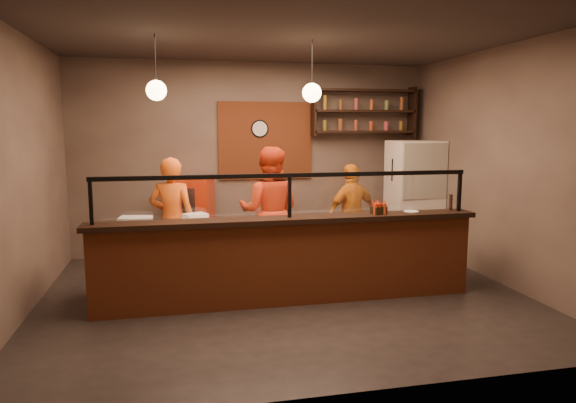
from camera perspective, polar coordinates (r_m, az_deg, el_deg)
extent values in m
plane|color=black|center=(6.64, -0.41, -10.36)|extent=(6.00, 6.00, 0.00)
plane|color=#332B28|center=(6.39, -0.44, 17.98)|extent=(6.00, 6.00, 0.00)
plane|color=#68594C|center=(8.77, -3.84, 4.81)|extent=(6.00, 0.00, 6.00)
plane|color=#68594C|center=(6.41, -27.71, 2.66)|extent=(0.00, 5.00, 5.00)
plane|color=#68594C|center=(7.54, 22.54, 3.66)|extent=(0.00, 5.00, 5.00)
plane|color=#68594C|center=(3.92, 7.20, 0.63)|extent=(6.00, 0.00, 6.00)
cube|color=#974521|center=(8.76, -2.52, 6.78)|extent=(1.60, 0.04, 1.30)
cube|color=#974521|center=(6.22, 0.16, -6.85)|extent=(4.60, 0.25, 1.00)
cube|color=black|center=(6.10, 0.17, -2.04)|extent=(4.70, 0.37, 0.06)
cube|color=gray|center=(6.71, -0.77, -6.39)|extent=(4.60, 0.75, 0.85)
cube|color=white|center=(6.61, -0.78, -2.61)|extent=(4.60, 0.75, 0.05)
cube|color=white|center=(6.06, 0.17, 0.57)|extent=(4.40, 0.02, 0.50)
cube|color=black|center=(6.03, 0.17, 2.93)|extent=(4.50, 0.05, 0.05)
cube|color=black|center=(5.98, -21.06, -0.07)|extent=(0.04, 0.04, 0.50)
cube|color=black|center=(6.06, 0.17, 0.57)|extent=(0.04, 0.04, 0.50)
cube|color=black|center=(6.89, 18.50, 1.07)|extent=(0.04, 0.04, 0.50)
cube|color=black|center=(9.07, 8.38, 7.69)|extent=(1.80, 0.28, 0.04)
cube|color=black|center=(9.07, 8.42, 9.90)|extent=(1.80, 0.28, 0.04)
cube|color=black|center=(9.09, 8.47, 12.11)|extent=(1.80, 0.28, 0.04)
cube|color=black|center=(8.79, 2.85, 10.04)|extent=(0.04, 0.28, 0.85)
cube|color=black|center=(9.43, 13.62, 9.69)|extent=(0.04, 0.28, 0.85)
cylinder|color=black|center=(8.73, -3.17, 8.08)|extent=(0.30, 0.04, 0.30)
cylinder|color=black|center=(6.41, -14.54, 14.98)|extent=(0.01, 0.01, 0.60)
sphere|color=#EFC883|center=(6.38, -14.42, 11.86)|extent=(0.24, 0.24, 0.24)
cylinder|color=black|center=(6.63, 2.69, 14.99)|extent=(0.01, 0.01, 0.60)
sphere|color=#EFC883|center=(6.60, 2.67, 11.97)|extent=(0.24, 0.24, 0.24)
imported|color=#D95614|center=(7.16, -12.73, -2.07)|extent=(0.72, 0.58, 1.73)
imported|color=red|center=(7.37, -2.08, -1.10)|extent=(1.08, 0.95, 1.85)
imported|color=orange|center=(7.98, 7.10, -1.45)|extent=(1.00, 0.66, 1.57)
cube|color=silver|center=(8.88, 13.80, 0.43)|extent=(0.81, 0.76, 1.90)
cube|color=#B3270B|center=(8.44, -10.39, -1.84)|extent=(0.70, 0.67, 1.33)
cylinder|color=white|center=(6.67, 3.61, -2.25)|extent=(0.62, 0.62, 0.01)
cube|color=white|center=(6.45, -16.86, -2.31)|extent=(0.34, 0.29, 0.15)
cube|color=white|center=(6.61, -10.24, -1.92)|extent=(0.34, 0.31, 0.14)
cube|color=silver|center=(6.42, -16.12, -2.35)|extent=(0.31, 0.25, 0.15)
cylinder|color=gold|center=(6.53, -9.31, -2.35)|extent=(0.36, 0.08, 0.06)
cube|color=black|center=(6.42, 10.04, -0.96)|extent=(0.20, 0.17, 0.09)
cylinder|color=black|center=(6.92, 17.62, -0.09)|extent=(0.06, 0.06, 0.21)
cylinder|color=silver|center=(6.66, 13.54, -1.09)|extent=(0.20, 0.20, 0.01)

